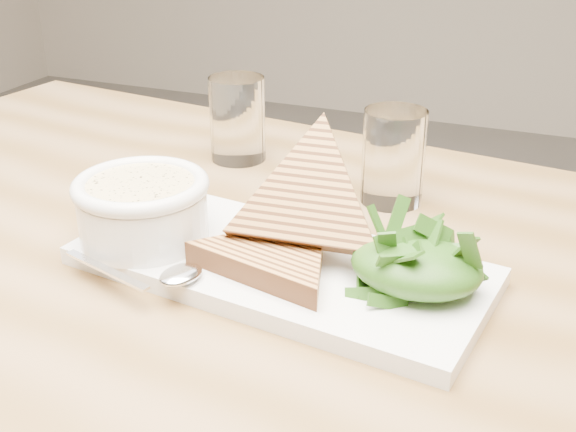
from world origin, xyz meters
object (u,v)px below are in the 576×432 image
at_px(platter, 280,266).
at_px(glass_near, 238,119).
at_px(soup_bowl, 143,215).
at_px(glass_far, 393,157).
at_px(table_top, 211,287).

xyz_separation_m(platter, glass_near, (-0.16, 0.25, 0.04)).
bearing_deg(soup_bowl, platter, 5.37).
bearing_deg(glass_near, soup_bowl, -83.66).
height_order(glass_near, glass_far, glass_near).
bearing_deg(table_top, glass_near, 110.34).
bearing_deg(table_top, platter, 13.33).
distance_m(platter, soup_bowl, 0.14).
height_order(soup_bowl, glass_near, glass_near).
relative_size(glass_near, glass_far, 1.01).
relative_size(platter, glass_near, 3.54).
bearing_deg(platter, table_top, -166.67).
bearing_deg(soup_bowl, table_top, -2.11).
distance_m(table_top, soup_bowl, 0.09).
relative_size(soup_bowl, glass_near, 1.14).
height_order(platter, glass_near, glass_near).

